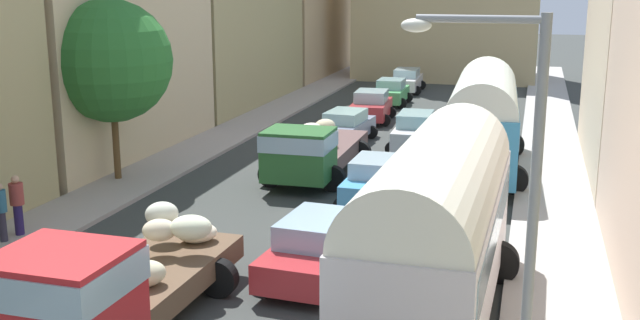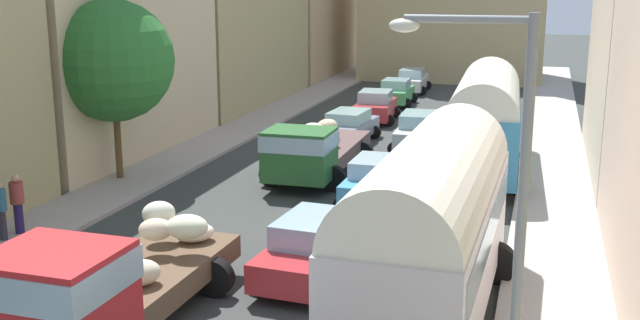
# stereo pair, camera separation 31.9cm
# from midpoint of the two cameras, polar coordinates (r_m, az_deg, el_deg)

# --- Properties ---
(ground_plane) EXTENTS (154.00, 154.00, 0.00)m
(ground_plane) POSITION_cam_midpoint_polar(r_m,az_deg,el_deg) (32.02, 3.65, 0.49)
(ground_plane) COLOR #383C39
(sidewalk_left) EXTENTS (2.50, 70.00, 0.14)m
(sidewalk_left) POSITION_cam_midpoint_polar(r_m,az_deg,el_deg) (34.23, -8.29, 1.34)
(sidewalk_left) COLOR #ACA099
(sidewalk_left) RESTS_ON ground
(sidewalk_right) EXTENTS (2.50, 70.00, 0.14)m
(sidewalk_right) POSITION_cam_midpoint_polar(r_m,az_deg,el_deg) (31.33, 16.72, -0.21)
(sidewalk_right) COLOR #A7A4A0
(sidewalk_right) RESTS_ON ground
(building_left_2) EXTENTS (5.67, 12.28, 10.85)m
(building_left_2) POSITION_cam_midpoint_polar(r_m,az_deg,el_deg) (32.62, -17.13, 9.87)
(building_left_2) COLOR beige
(building_left_2) RESTS_ON ground
(building_left_3) EXTENTS (4.97, 14.30, 11.69)m
(building_left_3) POSITION_cam_midpoint_polar(r_m,az_deg,el_deg) (44.54, -7.17, 11.67)
(building_left_3) COLOR tan
(building_left_3) RESTS_ON ground
(parked_bus_0) EXTENTS (3.41, 8.75, 4.09)m
(parked_bus_0) POSITION_cam_midpoint_polar(r_m,az_deg,el_deg) (15.90, 8.20, -4.60)
(parked_bus_0) COLOR silver
(parked_bus_0) RESTS_ON ground
(parked_bus_1) EXTENTS (3.55, 9.25, 3.96)m
(parked_bus_1) POSITION_cam_midpoint_polar(r_m,az_deg,el_deg) (29.06, 11.90, 3.29)
(parked_bus_1) COLOR teal
(parked_bus_1) RESTS_ON ground
(cargo_truck_0) EXTENTS (3.24, 6.80, 2.43)m
(cargo_truck_0) POSITION_cam_midpoint_polar(r_m,az_deg,el_deg) (15.75, -16.40, -8.97)
(cargo_truck_0) COLOR red
(cargo_truck_0) RESTS_ON ground
(cargo_truck_1) EXTENTS (3.21, 7.30, 2.17)m
(cargo_truck_1) POSITION_cam_midpoint_polar(r_m,az_deg,el_deg) (27.56, -0.96, 0.81)
(cargo_truck_1) COLOR #285E2A
(cargo_truck_1) RESTS_ON ground
(car_0) EXTENTS (2.44, 4.29, 1.47)m
(car_0) POSITION_cam_midpoint_polar(r_m,az_deg,el_deg) (33.89, 1.66, 2.52)
(car_0) COLOR gray
(car_0) RESTS_ON ground
(car_1) EXTENTS (2.50, 3.92, 1.61)m
(car_1) POSITION_cam_midpoint_polar(r_m,az_deg,el_deg) (39.15, 3.64, 4.06)
(car_1) COLOR #AB2C2F
(car_1) RESTS_ON ground
(car_2) EXTENTS (2.26, 3.66, 1.52)m
(car_2) POSITION_cam_midpoint_polar(r_m,az_deg,el_deg) (44.48, 5.16, 5.11)
(car_2) COLOR #489C58
(car_2) RESTS_ON ground
(car_3) EXTENTS (2.32, 4.38, 1.52)m
(car_3) POSITION_cam_midpoint_polar(r_m,az_deg,el_deg) (49.85, 6.35, 5.98)
(car_3) COLOR silver
(car_3) RESTS_ON ground
(car_5) EXTENTS (2.54, 4.33, 1.56)m
(car_5) POSITION_cam_midpoint_polar(r_m,az_deg,el_deg) (18.59, -0.65, -6.60)
(car_5) COLOR #B32B2E
(car_5) RESTS_ON ground
(car_6) EXTENTS (2.24, 3.75, 1.61)m
(car_6) POSITION_cam_midpoint_polar(r_m,az_deg,el_deg) (24.35, 3.90, -1.70)
(car_6) COLOR #4498CF
(car_6) RESTS_ON ground
(car_7) EXTENTS (2.23, 4.16, 1.63)m
(car_7) POSITION_cam_midpoint_polar(r_m,az_deg,el_deg) (32.67, 6.89, 2.14)
(car_7) COLOR silver
(car_7) RESTS_ON ground
(pedestrian_0) EXTENTS (0.51, 0.51, 1.86)m
(pedestrian_0) POSITION_cam_midpoint_polar(r_m,az_deg,el_deg) (22.88, -22.19, -3.03)
(pedestrian_0) COLOR #2A1E53
(pedestrian_0) RESTS_ON ground
(pedestrian_2) EXTENTS (0.44, 0.44, 1.80)m
(pedestrian_2) POSITION_cam_midpoint_polar(r_m,az_deg,el_deg) (22.47, -23.24, -3.47)
(pedestrian_2) COLOR #302C3B
(pedestrian_2) RESTS_ON ground
(streetlamp_near) EXTENTS (2.07, 0.28, 6.71)m
(streetlamp_near) POSITION_cam_midpoint_polar(r_m,az_deg,el_deg) (11.22, 13.55, -3.00)
(streetlamp_near) COLOR gray
(streetlamp_near) RESTS_ON ground
(roadside_tree_2) EXTENTS (4.31, 4.31, 6.53)m
(roadside_tree_2) POSITION_cam_midpoint_polar(r_m,az_deg,el_deg) (27.71, -15.78, 7.18)
(roadside_tree_2) COLOR brown
(roadside_tree_2) RESTS_ON ground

